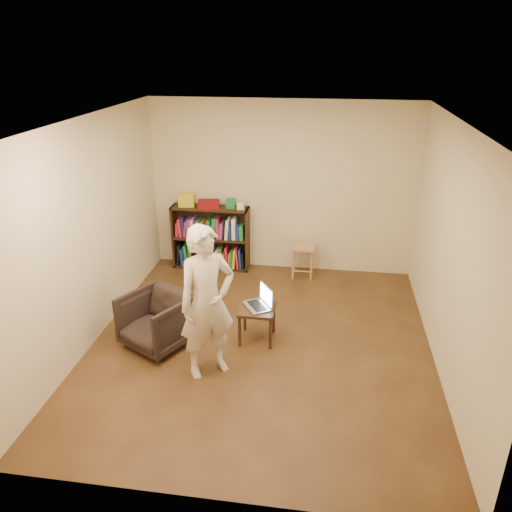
# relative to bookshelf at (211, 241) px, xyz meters

# --- Properties ---
(floor) EXTENTS (4.50, 4.50, 0.00)m
(floor) POSITION_rel_bookshelf_xyz_m (1.09, -2.09, -0.44)
(floor) COLOR #402514
(floor) RESTS_ON ground
(ceiling) EXTENTS (4.50, 4.50, 0.00)m
(ceiling) POSITION_rel_bookshelf_xyz_m (1.09, -2.09, 2.16)
(ceiling) COLOR silver
(ceiling) RESTS_ON wall_back
(wall_back) EXTENTS (4.00, 0.00, 4.00)m
(wall_back) POSITION_rel_bookshelf_xyz_m (1.09, 0.16, 0.86)
(wall_back) COLOR beige
(wall_back) RESTS_ON floor
(wall_left) EXTENTS (0.00, 4.50, 4.50)m
(wall_left) POSITION_rel_bookshelf_xyz_m (-0.91, -2.09, 0.86)
(wall_left) COLOR beige
(wall_left) RESTS_ON floor
(wall_right) EXTENTS (0.00, 4.50, 4.50)m
(wall_right) POSITION_rel_bookshelf_xyz_m (3.09, -2.09, 0.86)
(wall_right) COLOR beige
(wall_right) RESTS_ON floor
(bookshelf) EXTENTS (1.20, 0.30, 1.00)m
(bookshelf) POSITION_rel_bookshelf_xyz_m (0.00, 0.00, 0.00)
(bookshelf) COLOR black
(bookshelf) RESTS_ON floor
(box_yellow) EXTENTS (0.25, 0.20, 0.19)m
(box_yellow) POSITION_rel_bookshelf_xyz_m (-0.36, 0.00, 0.66)
(box_yellow) COLOR yellow
(box_yellow) RESTS_ON bookshelf
(red_cloth) EXTENTS (0.36, 0.29, 0.11)m
(red_cloth) POSITION_rel_bookshelf_xyz_m (-0.01, -0.04, 0.61)
(red_cloth) COLOR maroon
(red_cloth) RESTS_ON bookshelf
(box_green) EXTENTS (0.14, 0.14, 0.13)m
(box_green) POSITION_rel_bookshelf_xyz_m (0.32, 0.01, 0.63)
(box_green) COLOR #217F3B
(box_green) RESTS_ON bookshelf
(box_white) EXTENTS (0.13, 0.13, 0.09)m
(box_white) POSITION_rel_bookshelf_xyz_m (0.48, -0.02, 0.60)
(box_white) COLOR white
(box_white) RESTS_ON bookshelf
(stool) EXTENTS (0.35, 0.35, 0.51)m
(stool) POSITION_rel_bookshelf_xyz_m (1.46, -0.14, -0.03)
(stool) COLOR #AB7853
(stool) RESTS_ON floor
(armchair) EXTENTS (0.96, 0.97, 0.65)m
(armchair) POSITION_rel_bookshelf_xyz_m (-0.13, -2.29, -0.11)
(armchair) COLOR black
(armchair) RESTS_ON floor
(side_table) EXTENTS (0.42, 0.42, 0.43)m
(side_table) POSITION_rel_bookshelf_xyz_m (1.02, -2.00, -0.08)
(side_table) COLOR black
(side_table) RESTS_ON floor
(laptop) EXTENTS (0.40, 0.43, 0.26)m
(laptop) POSITION_rel_bookshelf_xyz_m (1.06, -1.95, 0.05)
(laptop) COLOR #B2B2B6
(laptop) RESTS_ON side_table
(person) EXTENTS (0.74, 0.70, 1.69)m
(person) POSITION_rel_bookshelf_xyz_m (0.60, -2.70, 0.41)
(person) COLOR beige
(person) RESTS_ON floor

